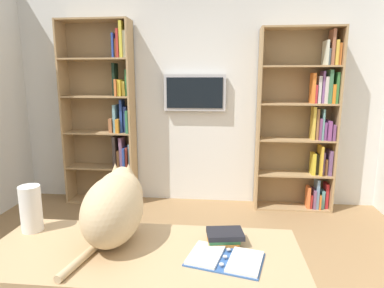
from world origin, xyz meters
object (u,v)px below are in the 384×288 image
at_px(desk, 142,276).
at_px(bookshelf_left, 306,123).
at_px(bookshelf_right, 108,116).
at_px(paper_towel_roll, 31,208).
at_px(desk_book_stack, 224,237).
at_px(wall_mounted_tv, 195,93).
at_px(open_binder, 225,258).
at_px(cat, 115,205).

bearing_deg(desk, bookshelf_left, -117.46).
distance_m(bookshelf_right, desk, 2.78).
bearing_deg(paper_towel_roll, bookshelf_right, -79.98).
bearing_deg(desk_book_stack, bookshelf_left, -111.28).
relative_size(bookshelf_right, desk_book_stack, 11.42).
height_order(bookshelf_left, paper_towel_roll, bookshelf_left).
relative_size(wall_mounted_tv, desk_book_stack, 3.84).
distance_m(bookshelf_right, wall_mounted_tv, 1.11).
xyz_separation_m(desk, desk_book_stack, (-0.38, -0.14, 0.15)).
bearing_deg(open_binder, paper_towel_roll, -10.75).
relative_size(wall_mounted_tv, cat, 1.26).
bearing_deg(desk, desk_book_stack, -160.28).
xyz_separation_m(cat, desk_book_stack, (-0.54, -0.01, -0.15)).
xyz_separation_m(wall_mounted_tv, cat, (0.17, 2.48, -0.45)).
distance_m(cat, open_binder, 0.60).
bearing_deg(wall_mounted_tv, paper_towel_roll, 75.04).
bearing_deg(wall_mounted_tv, bookshelf_left, 176.33).
height_order(wall_mounted_tv, paper_towel_roll, wall_mounted_tv).
bearing_deg(bookshelf_right, desk_book_stack, 121.04).
bearing_deg(desk_book_stack, bookshelf_right, -58.96).
bearing_deg(bookshelf_left, open_binder, 70.04).
xyz_separation_m(bookshelf_right, open_binder, (-1.44, 2.54, -0.33)).
relative_size(bookshelf_right, wall_mounted_tv, 2.98).
bearing_deg(desk, cat, -38.78).
distance_m(wall_mounted_tv, open_binder, 2.73).
xyz_separation_m(bookshelf_right, desk_book_stack, (-1.44, 2.39, -0.31)).
bearing_deg(cat, wall_mounted_tv, -93.94).
bearing_deg(open_binder, wall_mounted_tv, -81.79).
relative_size(bookshelf_left, desk, 1.41).
bearing_deg(bookshelf_right, paper_towel_roll, 100.02).
height_order(bookshelf_right, paper_towel_roll, bookshelf_right).
relative_size(bookshelf_left, paper_towel_roll, 8.45).
bearing_deg(desk_book_stack, cat, 0.78).
distance_m(desk, paper_towel_roll, 0.71).
distance_m(open_binder, paper_towel_roll, 1.05).
height_order(bookshelf_left, desk_book_stack, bookshelf_left).
distance_m(desk, cat, 0.36).
bearing_deg(desk, bookshelf_right, -67.33).
distance_m(bookshelf_right, desk_book_stack, 2.81).
height_order(paper_towel_roll, desk_book_stack, paper_towel_roll).
distance_m(bookshelf_right, open_binder, 2.94).
xyz_separation_m(wall_mounted_tv, open_binder, (-0.38, 2.63, -0.62)).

